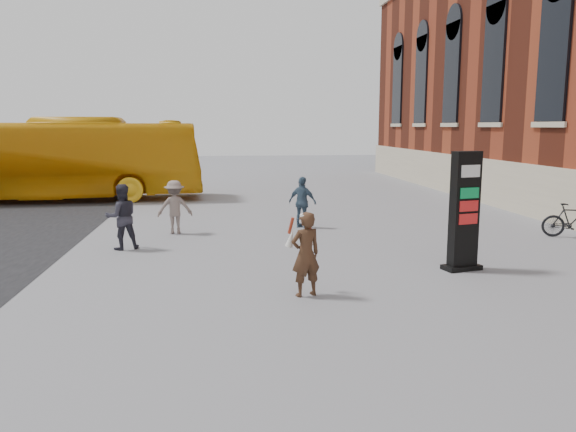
{
  "coord_description": "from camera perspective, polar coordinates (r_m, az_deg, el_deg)",
  "views": [
    {
      "loc": [
        -1.19,
        -9.31,
        3.11
      ],
      "look_at": [
        0.13,
        1.59,
        1.34
      ],
      "focal_mm": 35.0,
      "sensor_mm": 36.0,
      "label": 1
    }
  ],
  "objects": [
    {
      "name": "ground",
      "position": [
        9.89,
        0.34,
        -9.18
      ],
      "size": [
        100.0,
        100.0,
        0.0
      ],
      "primitive_type": "plane",
      "color": "#9E9EA3"
    },
    {
      "name": "pedestrian_c",
      "position": [
        17.23,
        1.49,
        1.4
      ],
      "size": [
        0.97,
        0.85,
        1.57
      ],
      "primitive_type": "imported",
      "rotation": [
        0.0,
        0.0,
        2.51
      ],
      "color": "#3E566D",
      "rests_on": "ground"
    },
    {
      "name": "bus",
      "position": [
        25.48,
        -22.94,
        5.33
      ],
      "size": [
        12.56,
        3.49,
        3.46
      ],
      "primitive_type": "imported",
      "rotation": [
        0.0,
        0.0,
        1.62
      ],
      "color": "gold",
      "rests_on": "road"
    },
    {
      "name": "woman",
      "position": [
        10.29,
        1.78,
        -3.79
      ],
      "size": [
        0.71,
        0.68,
        1.57
      ],
      "rotation": [
        0.0,
        0.0,
        3.46
      ],
      "color": "#3F2718",
      "rests_on": "ground"
    },
    {
      "name": "pedestrian_a",
      "position": [
        14.78,
        -16.54,
        -0.09
      ],
      "size": [
        0.97,
        0.86,
        1.67
      ],
      "primitive_type": "imported",
      "rotation": [
        0.0,
        0.0,
        3.48
      ],
      "color": "#2E2C38",
      "rests_on": "ground"
    },
    {
      "name": "info_pylon",
      "position": [
        12.65,
        17.47,
        0.45
      ],
      "size": [
        0.9,
        0.59,
        2.58
      ],
      "rotation": [
        0.0,
        0.0,
        0.23
      ],
      "color": "black",
      "rests_on": "ground"
    },
    {
      "name": "pedestrian_b",
      "position": [
        16.62,
        -11.43,
        0.89
      ],
      "size": [
        1.03,
        0.63,
        1.55
      ],
      "primitive_type": "imported",
      "rotation": [
        0.0,
        0.0,
        3.2
      ],
      "color": "gray",
      "rests_on": "ground"
    },
    {
      "name": "bike_7",
      "position": [
        17.63,
        26.92,
        -0.42
      ],
      "size": [
        1.67,
        0.97,
        0.97
      ],
      "primitive_type": "imported",
      "rotation": [
        0.0,
        0.0,
        1.22
      ],
      "color": "black",
      "rests_on": "ground"
    }
  ]
}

